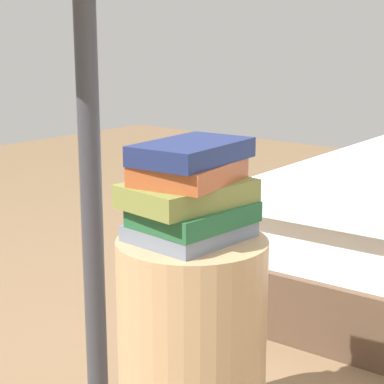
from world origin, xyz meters
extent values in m
cylinder|color=tan|center=(0.00, 0.00, 0.25)|extent=(0.33, 0.33, 0.50)
cube|color=slate|center=(-0.01, -0.01, 0.52)|extent=(0.25, 0.21, 0.03)
cube|color=#1E512D|center=(-0.01, 0.00, 0.56)|extent=(0.25, 0.20, 0.04)
cube|color=olive|center=(0.00, -0.01, 0.60)|extent=(0.29, 0.21, 0.05)
cube|color=#994723|center=(0.00, -0.01, 0.65)|extent=(0.25, 0.21, 0.04)
cube|color=#19234C|center=(-0.01, -0.01, 0.69)|extent=(0.27, 0.18, 0.04)
cylinder|color=#333338|center=(0.47, 0.21, 0.63)|extent=(0.03, 0.03, 1.04)
camera|label=1|loc=(1.06, 0.87, 0.94)|focal=62.37mm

